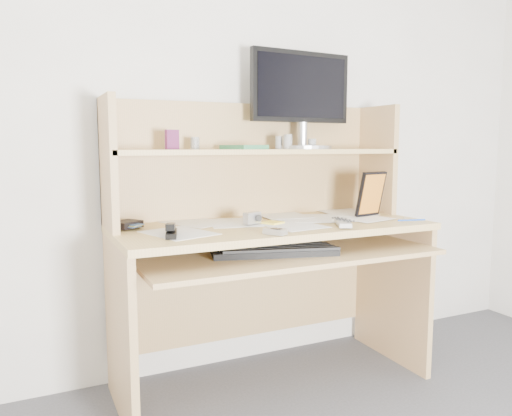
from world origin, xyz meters
name	(u,v)px	position (x,y,z in m)	size (l,w,h in m)	color
back_wall	(244,114)	(0.00, 1.80, 1.25)	(3.60, 0.04, 2.50)	beige
desk	(265,233)	(0.00, 1.56, 0.69)	(1.40, 0.70, 1.30)	tan
paper_clutter	(273,223)	(0.00, 1.48, 0.75)	(1.32, 0.54, 0.01)	white
keyboard	(274,250)	(-0.07, 1.33, 0.67)	(0.55, 0.31, 0.04)	black
tv_remote	(343,223)	(0.25, 1.30, 0.77)	(0.05, 0.19, 0.02)	#A8A7A3
flip_phone	(275,230)	(-0.12, 1.23, 0.77)	(0.05, 0.09, 0.02)	#A4A4A6
stapler	(171,229)	(-0.50, 1.36, 0.78)	(0.04, 0.15, 0.05)	black
wallet	(127,224)	(-0.62, 1.62, 0.77)	(0.11, 0.09, 0.03)	black
sticky_note_pad	(273,223)	(-0.01, 1.48, 0.76)	(0.08, 0.08, 0.01)	gold
digital_camera	(252,218)	(-0.10, 1.49, 0.78)	(0.08, 0.03, 0.05)	#AAAAAC
game_case	(371,194)	(0.52, 1.46, 0.87)	(0.16, 0.02, 0.22)	black
blue_pen	(412,220)	(0.59, 1.25, 0.76)	(0.01, 0.01, 0.13)	blue
card_box	(172,140)	(-0.42, 1.62, 1.12)	(0.06, 0.02, 0.08)	maroon
shelf_book	(244,147)	(-0.09, 1.61, 1.09)	(0.14, 0.19, 0.02)	#2D713D
chip_stack_a	(195,143)	(-0.30, 1.67, 1.11)	(0.04, 0.04, 0.05)	black
chip_stack_b	(288,142)	(0.13, 1.59, 1.12)	(0.04, 0.04, 0.07)	silver
chip_stack_c	(312,144)	(0.27, 1.60, 1.11)	(0.04, 0.04, 0.05)	black
chip_stack_d	(279,143)	(0.11, 1.64, 1.11)	(0.03, 0.03, 0.06)	silver
monitor	(301,97)	(0.25, 1.67, 1.33)	(0.54, 0.27, 0.47)	#A3A3A7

